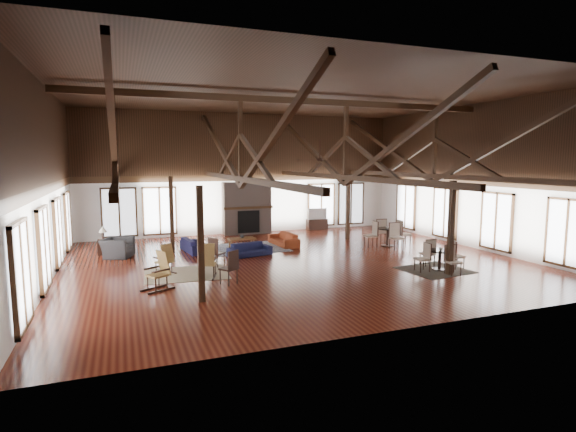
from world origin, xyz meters
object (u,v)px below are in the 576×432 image
object	(u,v)px
cafe_table_far	(388,234)
cafe_table_near	(440,256)
coffee_table	(242,239)
tv_console	(317,224)
sofa_navy_front	(250,250)
sofa_navy_left	(194,245)
sofa_orange	(284,239)
armchair	(118,248)

from	to	relation	value
cafe_table_far	cafe_table_near	bearing A→B (deg)	-99.32
coffee_table	tv_console	size ratio (longest dim) A/B	1.05
sofa_navy_front	cafe_table_near	bearing A→B (deg)	-51.04
coffee_table	sofa_navy_left	bearing A→B (deg)	176.57
sofa_navy_left	cafe_table_far	bearing A→B (deg)	-110.54
sofa_orange	sofa_navy_front	bearing A→B (deg)	-55.88
sofa_navy_left	tv_console	bearing A→B (deg)	-71.04
armchair	sofa_navy_front	bearing A→B (deg)	-86.54
tv_console	sofa_navy_front	bearing A→B (deg)	-134.87
cafe_table_far	tv_console	world-z (taller)	cafe_table_far
cafe_table_far	sofa_navy_front	bearing A→B (deg)	178.45
coffee_table	cafe_table_far	world-z (taller)	cafe_table_far
sofa_navy_front	sofa_orange	size ratio (longest dim) A/B	0.91
sofa_navy_front	sofa_orange	world-z (taller)	sofa_orange
cafe_table_near	sofa_orange	bearing A→B (deg)	119.67
cafe_table_near	cafe_table_far	distance (m)	4.31
sofa_orange	coffee_table	size ratio (longest dim) A/B	1.58
sofa_navy_left	sofa_orange	xyz separation A→B (m)	(3.87, 0.03, 0.01)
cafe_table_near	armchair	bearing A→B (deg)	149.81
armchair	tv_console	distance (m)	10.65
coffee_table	cafe_table_near	bearing A→B (deg)	-51.50
sofa_navy_front	tv_console	bearing A→B (deg)	33.34
coffee_table	cafe_table_near	xyz separation A→B (m)	(5.32, -5.98, 0.09)
sofa_navy_front	sofa_navy_left	distance (m)	2.45
armchair	cafe_table_far	size ratio (longest dim) A/B	0.53
armchair	cafe_table_near	size ratio (longest dim) A/B	0.62
sofa_orange	armchair	distance (m)	6.78
armchair	cafe_table_near	xyz separation A→B (m)	(10.21, -5.94, 0.11)
sofa_navy_front	cafe_table_near	xyz separation A→B (m)	(5.41, -4.42, 0.23)
sofa_navy_front	armchair	distance (m)	5.04
coffee_table	cafe_table_far	size ratio (longest dim) A/B	0.55
sofa_orange	cafe_table_near	size ratio (longest dim) A/B	1.02
cafe_table_near	tv_console	size ratio (longest dim) A/B	1.63
sofa_navy_left	cafe_table_far	xyz separation A→B (m)	(7.99, -1.73, 0.28)
armchair	tv_console	bearing A→B (deg)	-48.66
sofa_navy_front	coffee_table	xyz separation A→B (m)	(0.08, 1.56, 0.13)
armchair	coffee_table	bearing A→B (deg)	-68.49
sofa_navy_left	cafe_table_near	xyz separation A→B (m)	(7.29, -5.98, 0.21)
sofa_navy_front	cafe_table_far	world-z (taller)	cafe_table_far
armchair	cafe_table_far	xyz separation A→B (m)	(10.90, -1.69, 0.18)
sofa_navy_front	sofa_orange	bearing A→B (deg)	27.14
sofa_navy_front	cafe_table_near	size ratio (longest dim) A/B	0.93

